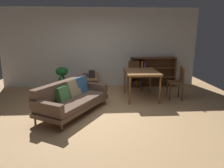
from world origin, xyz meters
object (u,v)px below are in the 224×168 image
at_px(open_laptop, 89,75).
at_px(desk_speaker, 92,74).
at_px(fabric_couch, 71,97).
at_px(dining_chair_far, 178,81).
at_px(dining_table, 141,74).
at_px(bookshelf, 149,72).
at_px(media_console, 92,84).
at_px(dining_chair_near, 134,74).
at_px(potted_floor_plant, 62,77).

bearing_deg(open_laptop, desk_speaker, -69.43).
distance_m(fabric_couch, open_laptop, 1.88).
bearing_deg(dining_chair_far, dining_table, 173.45).
bearing_deg(bookshelf, fabric_couch, -136.16).
bearing_deg(media_console, dining_chair_near, 7.69).
bearing_deg(media_console, desk_speaker, -83.31).
bearing_deg(potted_floor_plant, dining_table, -15.60).
bearing_deg(desk_speaker, fabric_couch, -105.55).
xyz_separation_m(fabric_couch, dining_chair_near, (1.85, 1.97, 0.17)).
relative_size(fabric_couch, dining_table, 1.75).
height_order(potted_floor_plant, bookshelf, bookshelf).
xyz_separation_m(potted_floor_plant, dining_chair_far, (3.41, -0.78, 0.02)).
bearing_deg(bookshelf, dining_chair_near, -147.49).
bearing_deg(dining_chair_far, bookshelf, 107.61).
bearing_deg(desk_speaker, dining_table, -22.47).
distance_m(media_console, dining_chair_far, 2.68).
distance_m(potted_floor_plant, bookshelf, 3.02).
distance_m(fabric_couch, dining_chair_far, 3.05).
xyz_separation_m(open_laptop, potted_floor_plant, (-0.83, -0.20, -0.01)).
bearing_deg(fabric_couch, media_console, 76.79).
bearing_deg(potted_floor_plant, dining_chair_near, 7.83).
bearing_deg(bookshelf, dining_table, -112.53).
distance_m(media_console, dining_table, 1.73).
bearing_deg(fabric_couch, dining_chair_far, 16.50).
xyz_separation_m(open_laptop, dining_table, (1.54, -0.86, 0.20)).
bearing_deg(dining_table, desk_speaker, 157.53).
bearing_deg(dining_table, media_console, 151.61).
bearing_deg(open_laptop, dining_chair_far, -20.80).
xyz_separation_m(desk_speaker, dining_chair_near, (1.41, 0.39, -0.08)).
height_order(dining_chair_near, bookshelf, bookshelf).
height_order(open_laptop, potted_floor_plant, potted_floor_plant).
height_order(potted_floor_plant, dining_table, potted_floor_plant).
relative_size(fabric_couch, bookshelf, 1.31).
bearing_deg(dining_chair_near, potted_floor_plant, -172.17).
relative_size(open_laptop, desk_speaker, 2.00).
bearing_deg(dining_chair_near, dining_table, -88.11).
xyz_separation_m(fabric_couch, open_laptop, (0.34, 1.84, 0.15)).
height_order(dining_table, dining_chair_far, dining_chair_far).
xyz_separation_m(desk_speaker, dining_chair_far, (2.48, -0.71, -0.08)).
xyz_separation_m(open_laptop, bookshelf, (2.11, 0.51, -0.01)).
bearing_deg(fabric_couch, open_laptop, 79.54).
bearing_deg(desk_speaker, dining_chair_near, 15.43).
bearing_deg(dining_table, bookshelf, 67.47).
xyz_separation_m(desk_speaker, dining_table, (1.44, -0.60, 0.10)).
distance_m(potted_floor_plant, dining_chair_near, 2.36).
xyz_separation_m(dining_table, dining_chair_near, (-0.03, 0.98, -0.18)).
height_order(desk_speaker, dining_table, dining_table).
bearing_deg(dining_chair_near, bookshelf, 32.51).
bearing_deg(media_console, fabric_couch, -103.21).
distance_m(dining_table, bookshelf, 1.49).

